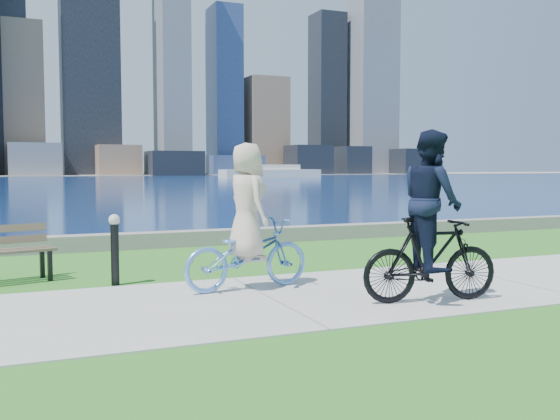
# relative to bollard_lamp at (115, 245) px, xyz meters

# --- Properties ---
(ground) EXTENTS (320.00, 320.00, 0.00)m
(ground) POSITION_rel_bollard_lamp_xyz_m (1.84, -1.93, -0.63)
(ground) COLOR #25681B
(ground) RESTS_ON ground
(concrete_path) EXTENTS (80.00, 3.50, 0.02)m
(concrete_path) POSITION_rel_bollard_lamp_xyz_m (1.84, -1.93, -0.62)
(concrete_path) COLOR #A3A39E
(concrete_path) RESTS_ON ground
(seawall) EXTENTS (90.00, 0.50, 0.35)m
(seawall) POSITION_rel_bollard_lamp_xyz_m (1.84, 4.27, -0.46)
(seawall) COLOR slate
(seawall) RESTS_ON ground
(bay_water) EXTENTS (320.00, 131.00, 0.01)m
(bay_water) POSITION_rel_bollard_lamp_xyz_m (1.84, 70.07, -0.63)
(bay_water) COLOR navy
(bay_water) RESTS_ON ground
(far_shore) EXTENTS (320.00, 30.00, 0.12)m
(far_shore) POSITION_rel_bollard_lamp_xyz_m (1.84, 128.07, -0.57)
(far_shore) COLOR gray
(far_shore) RESTS_ON ground
(city_skyline) EXTENTS (180.35, 23.55, 76.00)m
(city_skyline) POSITION_rel_bollard_lamp_xyz_m (2.65, 127.24, 21.00)
(city_skyline) COLOR brown
(city_skyline) RESTS_ON ground
(ferry_far) EXTENTS (15.87, 4.54, 2.15)m
(ferry_far) POSITION_rel_bollard_lamp_xyz_m (35.36, 82.76, 0.26)
(ferry_far) COLOR silver
(ferry_far) RESTS_ON ground
(bollard_lamp) EXTENTS (0.18, 0.18, 1.11)m
(bollard_lamp) POSITION_rel_bollard_lamp_xyz_m (0.00, 0.00, 0.00)
(bollard_lamp) COLOR black
(bollard_lamp) RESTS_ON ground
(cyclist_woman) EXTENTS (0.94, 2.06, 2.17)m
(cyclist_woman) POSITION_rel_bollard_lamp_xyz_m (1.76, -1.16, 0.19)
(cyclist_woman) COLOR #5F99E6
(cyclist_woman) RESTS_ON ground
(cyclist_man) EXTENTS (0.88, 1.97, 2.31)m
(cyclist_man) POSITION_rel_bollard_lamp_xyz_m (3.74, -2.93, 0.35)
(cyclist_man) COLOR black
(cyclist_man) RESTS_ON ground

